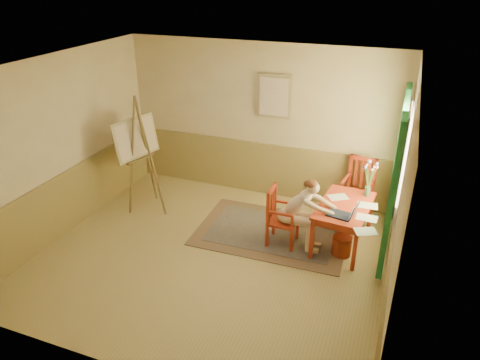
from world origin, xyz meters
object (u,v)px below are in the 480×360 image
at_px(chair_back, 358,190).
at_px(laptop, 344,214).
at_px(table, 344,210).
at_px(figure, 301,210).
at_px(easel, 138,143).
at_px(chair_left, 280,217).

relative_size(chair_back, laptop, 2.40).
height_order(table, chair_back, chair_back).
bearing_deg(chair_back, figure, -119.74).
relative_size(laptop, easel, 0.22).
bearing_deg(chair_left, table, 16.30).
distance_m(table, chair_left, 0.97).
height_order(chair_left, laptop, laptop).
relative_size(table, laptop, 2.82).
height_order(table, chair_left, chair_left).
bearing_deg(chair_left, figure, -0.36).
bearing_deg(chair_back, table, -95.38).
xyz_separation_m(chair_back, laptop, (-0.05, -1.30, 0.23)).
height_order(table, figure, figure).
height_order(chair_left, figure, figure).
distance_m(table, figure, 0.66).
bearing_deg(table, laptop, -83.01).
distance_m(laptop, easel, 3.63).
bearing_deg(figure, laptop, -7.51).
relative_size(figure, laptop, 2.62).
bearing_deg(table, chair_back, 84.62).
relative_size(table, easel, 0.62).
bearing_deg(figure, table, 24.09).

